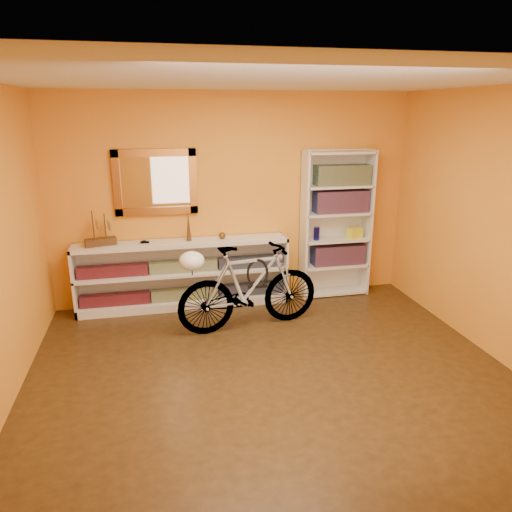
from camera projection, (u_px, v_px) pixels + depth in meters
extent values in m
cube|color=#311F0D|center=(272.00, 374.00, 4.50)|extent=(4.50, 4.00, 0.01)
cube|color=silver|center=(275.00, 79.00, 3.74)|extent=(4.50, 4.00, 0.01)
cube|color=orange|center=(234.00, 200.00, 5.99)|extent=(4.50, 0.01, 2.60)
cube|color=orange|center=(502.00, 227.00, 4.57)|extent=(0.01, 4.00, 2.60)
cube|color=brown|center=(155.00, 182.00, 5.69)|extent=(0.98, 0.06, 0.78)
cube|color=silver|center=(301.00, 274.00, 6.46)|extent=(0.09, 0.02, 0.09)
cube|color=black|center=(185.00, 294.00, 5.99)|extent=(2.50, 0.13, 0.14)
cube|color=navy|center=(184.00, 266.00, 5.88)|extent=(2.50, 0.13, 0.14)
imported|color=black|center=(145.00, 243.00, 5.72)|extent=(0.00, 0.00, 0.00)
cone|color=brown|center=(189.00, 226.00, 5.77)|extent=(0.06, 0.06, 0.36)
sphere|color=brown|center=(222.00, 236.00, 5.90)|extent=(0.08, 0.08, 0.08)
cube|color=maroon|center=(338.00, 254.00, 6.33)|extent=(0.70, 0.22, 0.26)
cube|color=maroon|center=(341.00, 201.00, 6.13)|extent=(0.70, 0.22, 0.28)
cube|color=#1B5361|center=(342.00, 175.00, 6.03)|extent=(0.70, 0.22, 0.25)
cylinder|color=#15148E|center=(317.00, 234.00, 6.16)|extent=(0.08, 0.08, 0.17)
cube|color=maroon|center=(322.00, 178.00, 6.01)|extent=(0.17, 0.17, 0.19)
cube|color=yellow|center=(355.00, 233.00, 6.25)|extent=(0.21, 0.17, 0.14)
imported|color=silver|center=(249.00, 287.00, 5.32)|extent=(0.67, 1.71, 0.98)
ellipsoid|color=white|center=(192.00, 261.00, 5.00)|extent=(0.27, 0.26, 0.20)
torus|color=black|center=(258.00, 273.00, 5.31)|extent=(0.25, 0.03, 0.25)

